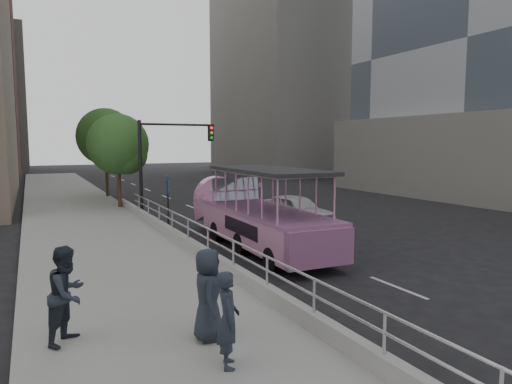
{
  "coord_description": "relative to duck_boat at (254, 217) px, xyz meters",
  "views": [
    {
      "loc": [
        -8.06,
        -11.31,
        4.01
      ],
      "look_at": [
        -0.75,
        3.37,
        2.25
      ],
      "focal_mm": 32.0,
      "sensor_mm": 36.0,
      "label": 1
    }
  ],
  "objects": [
    {
      "name": "street_tree_near",
      "position": [
        -2.96,
        11.54,
        2.66
      ],
      "size": [
        3.52,
        3.52,
        5.72
      ],
      "color": "#39241A",
      "rests_on": "ground"
    },
    {
      "name": "ground",
      "position": [
        0.34,
        -4.39,
        -1.16
      ],
      "size": [
        160.0,
        160.0,
        0.0
      ],
      "primitive_type": "plane",
      "color": "black"
    },
    {
      "name": "traffic_signal",
      "position": [
        -1.36,
        8.11,
        2.34
      ],
      "size": [
        4.2,
        0.32,
        5.2
      ],
      "color": "black",
      "rests_on": "ground"
    },
    {
      "name": "sidewalk",
      "position": [
        -5.41,
        5.61,
        -1.01
      ],
      "size": [
        5.5,
        80.0,
        0.3
      ],
      "primitive_type": "cube",
      "color": "gray",
      "rests_on": "ground"
    },
    {
      "name": "guardrail",
      "position": [
        -2.78,
        -2.39,
        -0.01
      ],
      "size": [
        0.07,
        22.0,
        0.71
      ],
      "color": "silver",
      "rests_on": "kerb_wall"
    },
    {
      "name": "duck_boat",
      "position": [
        0.0,
        0.0,
        0.0
      ],
      "size": [
        2.58,
        9.44,
        3.11
      ],
      "color": "black",
      "rests_on": "ground"
    },
    {
      "name": "street_tree_far",
      "position": [
        -2.76,
        17.54,
        3.15
      ],
      "size": [
        3.97,
        3.97,
        6.45
      ],
      "color": "#39241A",
      "rests_on": "ground"
    },
    {
      "name": "pedestrian_mid",
      "position": [
        -7.19,
        -6.76,
        0.06
      ],
      "size": [
        1.1,
        1.13,
        1.83
      ],
      "primitive_type": "imported",
      "rotation": [
        0.0,
        0.0,
        0.9
      ],
      "color": "#232A34",
      "rests_on": "sidewalk"
    },
    {
      "name": "parking_sign",
      "position": [
        -2.27,
        4.03,
        0.48
      ],
      "size": [
        0.11,
        0.58,
        2.57
      ],
      "color": "black",
      "rests_on": "ground"
    },
    {
      "name": "car",
      "position": [
        3.94,
        3.29,
        -0.4
      ],
      "size": [
        2.56,
        4.69,
        1.51
      ],
      "primitive_type": "imported",
      "rotation": [
        0.0,
        0.0,
        0.18
      ],
      "color": "silver",
      "rests_on": "ground"
    },
    {
      "name": "pedestrian_near",
      "position": [
        -4.89,
        -8.98,
        -0.04
      ],
      "size": [
        0.55,
        0.68,
        1.63
      ],
      "primitive_type": "imported",
      "rotation": [
        0.0,
        0.0,
        1.28
      ],
      "color": "#232A34",
      "rests_on": "sidewalk"
    },
    {
      "name": "kerb_wall",
      "position": [
        -2.78,
        -2.39,
        -0.68
      ],
      "size": [
        0.24,
        30.0,
        0.36
      ],
      "primitive_type": "cube",
      "color": "#AAABA5",
      "rests_on": "sidewalk"
    },
    {
      "name": "midrise_stone_a",
      "position": [
        26.34,
        37.61,
        14.84
      ],
      "size": [
        20.0,
        20.0,
        32.0
      ],
      "primitive_type": "cube",
      "color": "gray",
      "rests_on": "ground"
    },
    {
      "name": "pedestrian_far",
      "position": [
        -4.81,
        -7.82,
        0.02
      ],
      "size": [
        0.79,
        0.98,
        1.75
      ],
      "primitive_type": "imported",
      "rotation": [
        0.0,
        0.0,
        1.27
      ],
      "color": "#232A34",
      "rests_on": "sidewalk"
    }
  ]
}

